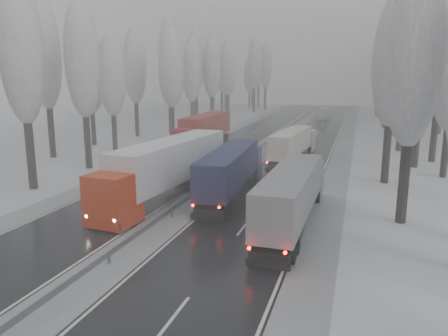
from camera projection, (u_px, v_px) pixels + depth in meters
The scene contains 56 objects.
ground at pixel (60, 302), 19.01m from camera, with size 260.00×260.00×0.00m, color silver.
carriageway_right at pixel (289, 169), 45.49m from camera, with size 7.50×200.00×0.03m, color black.
carriageway_left at pixel (195, 164), 48.54m from camera, with size 7.50×200.00×0.03m, color black.
median_slush at pixel (240, 166), 47.01m from camera, with size 3.00×200.00×0.04m, color #9EA1A6.
shoulder_right at pixel (337, 173), 44.05m from camera, with size 2.40×200.00×0.04m, color #9EA1A6.
shoulder_left at pixel (154, 161), 49.98m from camera, with size 2.40×200.00×0.04m, color #9EA1A6.
median_guardrail at pixel (240, 161), 46.88m from camera, with size 0.12×200.00×0.76m.
tree_16 at pixel (415, 59), 27.03m from camera, with size 3.60×3.60×16.53m.
tree_18 at pixel (394, 63), 37.79m from camera, with size 3.60×3.60×16.58m.
tree_20 at pixel (423, 70), 44.52m from camera, with size 3.60×3.60×15.71m.
tree_21 at pixel (442, 53), 47.22m from camera, with size 3.60×3.60×18.62m.
tree_22 at pixel (405, 70), 54.49m from camera, with size 3.60×3.60×15.86m.
tree_24 at pixel (410, 48), 58.68m from camera, with size 3.60×3.60×20.49m.
tree_26 at pixel (401, 59), 68.58m from camera, with size 3.60×3.60×18.78m.
tree_27 at pixel (446, 64), 70.39m from camera, with size 3.60×3.60×17.62m.
tree_28 at pixel (389, 58), 78.79m from camera, with size 3.60×3.60×19.62m.
tree_29 at pixel (430, 64), 80.59m from camera, with size 3.60×3.60×18.11m.
tree_30 at pixel (387, 65), 88.07m from camera, with size 3.60×3.60×17.86m.
tree_31 at pixel (416, 63), 89.99m from camera, with size 3.60×3.60×18.58m.
tree_32 at pixel (385, 68), 95.13m from camera, with size 3.60×3.60×17.33m.
tree_33 at pixel (398, 77), 98.35m from camera, with size 3.60×3.60×14.33m.
tree_34 at pixel (380, 67), 101.98m from camera, with size 3.60×3.60×17.63m.
tree_35 at pixel (420, 66), 102.96m from camera, with size 3.60×3.60×18.25m.
tree_36 at pixel (384, 61), 110.45m from camera, with size 3.60×3.60×20.23m.
tree_37 at pixel (411, 71), 112.67m from camera, with size 3.60×3.60×16.37m.
tree_38 at pixel (389, 68), 120.12m from camera, with size 3.60×3.60×17.97m.
tree_39 at pixel (398, 72), 123.28m from camera, with size 3.60×3.60×16.19m.
tree_56 at pixel (21, 50), 35.49m from camera, with size 3.60×3.60×18.12m.
tree_58 at pixel (82, 60), 44.01m from camera, with size 3.60×3.60×17.21m.
tree_59 at pixel (45, 55), 49.81m from camera, with size 3.60×3.60×18.41m.
tree_60 at pixel (112, 76), 54.08m from camera, with size 3.60×3.60×14.84m.
tree_61 at pixel (90, 80), 59.61m from camera, with size 3.60×3.60×13.95m.
tree_62 at pixel (171, 70), 61.71m from camera, with size 3.60×3.60×16.04m.
tree_63 at pixel (135, 67), 67.63m from camera, with size 3.60×3.60×16.88m.
tree_64 at pixel (169, 73), 71.44m from camera, with size 3.60×3.60×15.42m.
tree_65 at pixel (169, 58), 75.15m from camera, with size 3.60×3.60×19.48m.
tree_66 at pixel (192, 74), 80.43m from camera, with size 3.60×3.60×15.23m.
tree_67 at pixel (192, 68), 84.32m from camera, with size 3.60×3.60×17.09m.
tree_68 at pixel (211, 69), 86.09m from camera, with size 3.60×3.60×16.65m.
tree_69 at pixel (196, 61), 90.87m from camera, with size 3.60×3.60×19.35m.
tree_70 at pixel (227, 68), 95.37m from camera, with size 3.60×3.60×17.09m.
tree_71 at pixel (213, 62), 100.15m from camera, with size 3.60×3.60×19.61m.
tree_72 at pixel (228, 74), 105.12m from camera, with size 3.60×3.60×15.11m.
tree_73 at pixel (222, 69), 109.41m from camera, with size 3.60×3.60×17.22m.
tree_74 at pixel (254, 63), 113.46m from camera, with size 3.60×3.60×19.68m.
tree_75 at pixel (225, 66), 119.99m from camera, with size 3.60×3.60×18.60m.
tree_76 at pixel (266, 66), 122.09m from camera, with size 3.60×3.60×18.55m.
tree_77 at pixel (250, 76), 128.02m from camera, with size 3.60×3.60×14.32m.
tree_78 at pixel (259, 65), 129.13m from camera, with size 3.60×3.60×19.55m.
tree_79 at pixel (253, 70), 134.00m from camera, with size 3.60×3.60×17.07m.
truck_grey_tarp at pixel (294, 192), 28.32m from camera, with size 2.66×15.23×3.89m.
truck_blue_box at pixel (232, 168), 35.63m from camera, with size 3.25×15.23×3.88m.
truck_cream_box at pixel (293, 143), 49.62m from camera, with size 3.33×14.26×3.63m.
box_truck_distant at pixel (324, 114), 96.26m from camera, with size 2.51×6.84×2.51m.
truck_red_white at pixel (165, 166), 34.11m from camera, with size 4.43×18.04×4.59m.
truck_red_red at pixel (204, 129), 58.64m from camera, with size 2.85×17.14×4.38m.
Camera 1 is at (12.00, -14.45, 9.71)m, focal length 35.00 mm.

